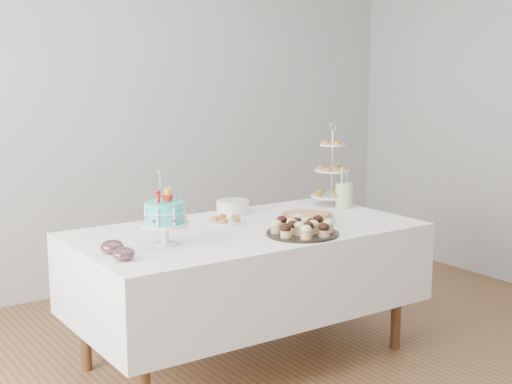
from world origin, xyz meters
TOP-DOWN VIEW (x-y plane):
  - floor at (0.00, 0.00)m, footprint 5.00×5.00m
  - walls at (0.00, 0.00)m, footprint 5.04×4.04m
  - table at (0.00, 0.30)m, footprint 1.92×1.02m
  - birthday_cake at (-0.55, 0.21)m, footprint 0.25×0.25m
  - cupcake_tray at (0.16, -0.00)m, footprint 0.39×0.39m
  - pie at (0.39, 0.24)m, footprint 0.30×0.30m
  - tiered_stand at (0.84, 0.56)m, footprint 0.27×0.27m
  - plate_stack at (0.16, 0.69)m, footprint 0.20×0.20m
  - pastry_plate at (-0.01, 0.49)m, footprint 0.23×0.23m
  - jam_bowl_a at (-0.84, 0.07)m, footprint 0.11×0.11m
  - jam_bowl_b at (-0.84, 0.21)m, footprint 0.11×0.11m
  - utensil_pitcher at (0.84, 0.44)m, footprint 0.12×0.11m

SIDE VIEW (x-z plane):
  - floor at x=0.00m, z-range 0.00..0.00m
  - table at x=0.00m, z-range 0.16..0.93m
  - pastry_plate at x=-0.01m, z-range 0.77..0.80m
  - pie at x=0.39m, z-range 0.77..0.82m
  - jam_bowl_a at x=-0.84m, z-range 0.77..0.83m
  - jam_bowl_b at x=-0.84m, z-range 0.77..0.84m
  - plate_stack at x=0.16m, z-range 0.77..0.85m
  - cupcake_tray at x=0.16m, z-range 0.77..0.86m
  - utensil_pitcher at x=0.84m, z-range 0.73..0.98m
  - birthday_cake at x=-0.55m, z-range 0.68..1.06m
  - tiered_stand at x=0.84m, z-range 0.73..1.26m
  - walls at x=0.00m, z-range 0.00..2.70m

